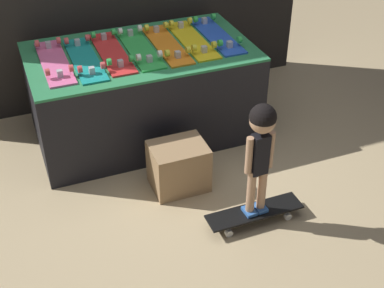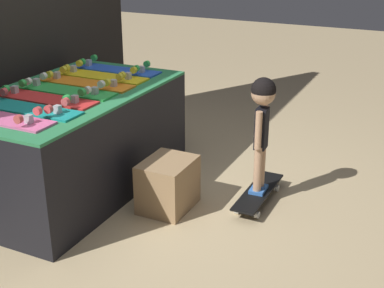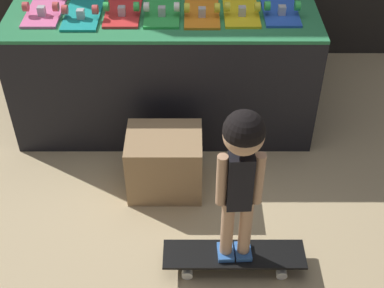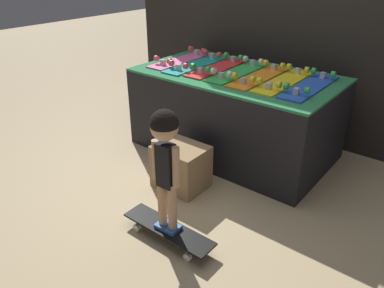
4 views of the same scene
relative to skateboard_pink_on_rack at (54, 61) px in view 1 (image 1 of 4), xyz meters
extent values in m
plane|color=tan|center=(0.67, -0.68, -0.78)|extent=(16.00, 16.00, 0.00)
cube|color=black|center=(0.67, -0.02, -0.41)|extent=(1.78, 1.02, 0.74)
cube|color=#2D7F4C|center=(0.67, -0.02, -0.03)|extent=(1.78, 1.02, 0.02)
cube|color=pink|center=(0.00, 0.00, -0.01)|extent=(0.20, 0.79, 0.01)
cube|color=#B7B7BC|center=(0.00, 0.26, 0.02)|extent=(0.04, 0.04, 0.05)
cylinder|color=#D84C4C|center=(0.08, 0.26, 0.05)|extent=(0.03, 0.05, 0.05)
cylinder|color=#D84C4C|center=(-0.08, 0.26, 0.05)|extent=(0.03, 0.05, 0.05)
cube|color=#B7B7BC|center=(0.00, -0.26, 0.02)|extent=(0.04, 0.04, 0.05)
cylinder|color=#D84C4C|center=(0.08, -0.26, 0.05)|extent=(0.03, 0.05, 0.05)
cylinder|color=#D84C4C|center=(-0.08, -0.26, 0.05)|extent=(0.03, 0.05, 0.05)
cube|color=teal|center=(0.22, -0.04, -0.01)|extent=(0.20, 0.79, 0.01)
cube|color=#B7B7BC|center=(0.22, 0.22, 0.02)|extent=(0.04, 0.04, 0.05)
cylinder|color=#D84C4C|center=(0.31, 0.22, 0.05)|extent=(0.03, 0.05, 0.05)
cylinder|color=#D84C4C|center=(0.14, 0.22, 0.05)|extent=(0.03, 0.05, 0.05)
cube|color=#B7B7BC|center=(0.22, -0.30, 0.02)|extent=(0.04, 0.04, 0.05)
cylinder|color=#D84C4C|center=(0.31, -0.30, 0.05)|extent=(0.03, 0.05, 0.05)
cylinder|color=#D84C4C|center=(0.14, -0.30, 0.05)|extent=(0.03, 0.05, 0.05)
cube|color=red|center=(0.44, 0.00, -0.01)|extent=(0.20, 0.79, 0.01)
cube|color=#B7B7BC|center=(0.44, 0.26, 0.02)|extent=(0.04, 0.04, 0.05)
cylinder|color=green|center=(0.53, 0.26, 0.05)|extent=(0.03, 0.05, 0.05)
cylinder|color=green|center=(0.36, 0.26, 0.05)|extent=(0.03, 0.05, 0.05)
cube|color=#B7B7BC|center=(0.44, -0.26, 0.02)|extent=(0.04, 0.04, 0.05)
cylinder|color=green|center=(0.53, -0.26, 0.05)|extent=(0.03, 0.05, 0.05)
cylinder|color=green|center=(0.36, -0.26, 0.05)|extent=(0.03, 0.05, 0.05)
cube|color=green|center=(0.67, 0.00, -0.01)|extent=(0.20, 0.79, 0.01)
cube|color=#B7B7BC|center=(0.67, 0.26, 0.02)|extent=(0.04, 0.04, 0.05)
cylinder|color=white|center=(0.75, 0.26, 0.05)|extent=(0.03, 0.05, 0.05)
cylinder|color=white|center=(0.58, 0.26, 0.05)|extent=(0.03, 0.05, 0.05)
cube|color=#B7B7BC|center=(0.67, -0.26, 0.02)|extent=(0.04, 0.04, 0.05)
cylinder|color=white|center=(0.75, -0.26, 0.05)|extent=(0.03, 0.05, 0.05)
cylinder|color=white|center=(0.58, -0.26, 0.05)|extent=(0.03, 0.05, 0.05)
cube|color=orange|center=(0.89, -0.01, -0.01)|extent=(0.20, 0.79, 0.01)
cube|color=#B7B7BC|center=(0.89, 0.25, 0.02)|extent=(0.04, 0.04, 0.05)
cylinder|color=yellow|center=(0.97, 0.25, 0.05)|extent=(0.03, 0.05, 0.05)
cylinder|color=yellow|center=(0.81, 0.25, 0.05)|extent=(0.03, 0.05, 0.05)
cube|color=#B7B7BC|center=(0.89, -0.27, 0.02)|extent=(0.04, 0.04, 0.05)
cylinder|color=yellow|center=(0.97, -0.27, 0.05)|extent=(0.03, 0.05, 0.05)
cylinder|color=yellow|center=(0.81, -0.27, 0.05)|extent=(0.03, 0.05, 0.05)
cube|color=yellow|center=(1.11, 0.00, -0.01)|extent=(0.20, 0.79, 0.01)
cube|color=#B7B7BC|center=(1.11, 0.26, 0.02)|extent=(0.04, 0.04, 0.05)
cylinder|color=yellow|center=(1.19, 0.26, 0.05)|extent=(0.03, 0.05, 0.05)
cylinder|color=yellow|center=(1.03, 0.26, 0.05)|extent=(0.03, 0.05, 0.05)
cube|color=#B7B7BC|center=(1.11, -0.26, 0.02)|extent=(0.04, 0.04, 0.05)
cylinder|color=yellow|center=(1.19, -0.26, 0.05)|extent=(0.03, 0.05, 0.05)
cylinder|color=yellow|center=(1.03, -0.26, 0.05)|extent=(0.03, 0.05, 0.05)
cube|color=blue|center=(1.33, 0.01, -0.01)|extent=(0.20, 0.79, 0.01)
cube|color=#B7B7BC|center=(1.33, 0.27, 0.02)|extent=(0.04, 0.04, 0.05)
cylinder|color=green|center=(1.42, 0.27, 0.05)|extent=(0.03, 0.05, 0.05)
cylinder|color=green|center=(1.25, 0.27, 0.05)|extent=(0.03, 0.05, 0.05)
cube|color=#B7B7BC|center=(1.33, -0.25, 0.02)|extent=(0.04, 0.04, 0.05)
cylinder|color=green|center=(1.42, -0.25, 0.05)|extent=(0.03, 0.05, 0.05)
cylinder|color=green|center=(1.25, -0.25, 0.05)|extent=(0.03, 0.05, 0.05)
cube|color=black|center=(1.04, -1.38, -0.69)|extent=(0.68, 0.17, 0.01)
cube|color=#B7B7BC|center=(1.26, -1.38, -0.73)|extent=(0.04, 0.04, 0.05)
cylinder|color=white|center=(1.26, -1.30, -0.75)|extent=(0.05, 0.03, 0.05)
cylinder|color=white|center=(1.26, -1.45, -0.75)|extent=(0.05, 0.03, 0.05)
cube|color=#B7B7BC|center=(0.81, -1.38, -0.73)|extent=(0.04, 0.04, 0.05)
cylinder|color=white|center=(0.81, -1.30, -0.75)|extent=(0.05, 0.03, 0.05)
cylinder|color=white|center=(0.81, -1.45, -0.75)|extent=(0.05, 0.03, 0.05)
cube|color=#3870C6|center=(1.08, -1.37, -0.67)|extent=(0.08, 0.11, 0.03)
cylinder|color=tan|center=(1.08, -1.37, -0.49)|extent=(0.06, 0.06, 0.33)
cube|color=#3870C6|center=(0.99, -1.38, -0.67)|extent=(0.08, 0.11, 0.03)
cylinder|color=tan|center=(0.99, -1.38, -0.49)|extent=(0.06, 0.06, 0.33)
cube|color=black|center=(1.04, -1.38, -0.20)|extent=(0.11, 0.08, 0.29)
cylinder|color=tan|center=(1.11, -1.37, -0.19)|extent=(0.05, 0.05, 0.27)
cylinder|color=tan|center=(0.96, -1.38, -0.19)|extent=(0.05, 0.05, 0.27)
sphere|color=tan|center=(1.04, -1.38, 0.05)|extent=(0.17, 0.17, 0.17)
sphere|color=black|center=(1.04, -1.38, 0.07)|extent=(0.17, 0.17, 0.17)
cube|color=#A37F56|center=(0.68, -0.82, -0.60)|extent=(0.40, 0.32, 0.36)
camera|label=1|loc=(-0.36, -3.77, 1.79)|focal=50.00mm
camera|label=2|loc=(-2.29, -2.44, 1.08)|focal=50.00mm
camera|label=3|loc=(0.83, -2.99, 1.37)|focal=50.00mm
camera|label=4|loc=(2.38, -2.80, 0.94)|focal=35.00mm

